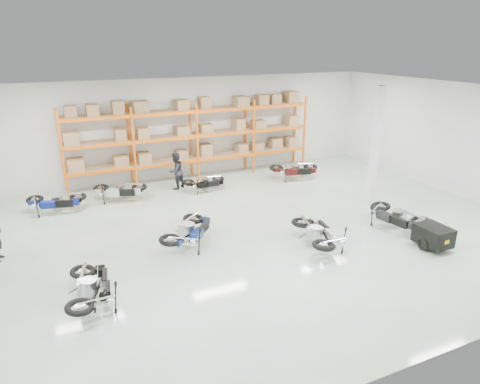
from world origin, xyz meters
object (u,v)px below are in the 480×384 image
moto_touring_right (396,212)px  moto_back_b (119,187)px  moto_blue_centre (190,227)px  trailer (433,236)px  moto_silver_left (320,229)px  moto_back_d (295,167)px  moto_back_c (205,180)px  person_back (176,171)px  moto_back_a (55,198)px  moto_black_far_left (91,283)px

moto_touring_right → moto_back_b: 10.40m
moto_blue_centre → trailer: bearing=-164.1°
moto_silver_left → moto_back_d: moto_silver_left is taller
moto_back_c → person_back: person_back is taller
moto_back_c → moto_back_b: bearing=88.2°
moto_back_c → trailer: bearing=-146.5°
person_back → moto_touring_right: bearing=96.0°
moto_blue_centre → moto_back_c: bearing=-73.1°
moto_back_c → moto_touring_right: bearing=-140.7°
trailer → moto_back_a: (-10.37, 7.94, 0.15)m
trailer → moto_back_a: 13.06m
moto_silver_left → moto_black_far_left: 6.69m
person_back → moto_black_far_left: bearing=28.1°
moto_back_a → moto_back_c: 5.85m
moto_silver_left → moto_black_far_left: (-6.68, -0.27, -0.02)m
moto_silver_left → person_back: (-2.38, 7.21, 0.18)m
moto_silver_left → trailer: 3.48m
moto_back_a → moto_silver_left: bearing=-117.6°
trailer → person_back: 10.30m
moto_touring_right → moto_back_b: (-8.01, 6.64, -0.04)m
moto_touring_right → moto_back_d: 6.14m
moto_touring_right → moto_back_a: bearing=140.2°
moto_black_far_left → moto_back_d: size_ratio=0.99×
moto_back_b → moto_back_d: (7.80, -0.50, 0.03)m
moto_back_c → person_back: (-1.01, 0.78, 0.31)m
moto_touring_right → person_back: (-5.53, 7.09, 0.20)m
trailer → moto_back_d: moto_back_d is taller
trailer → moto_back_b: bearing=134.2°
moto_back_b → moto_back_c: size_ratio=1.15×
moto_back_b → moto_back_c: moto_back_b is taller
moto_back_a → moto_back_b: moto_back_a is taller
moto_back_b → moto_back_c: 3.50m
moto_silver_left → moto_back_a: 9.70m
moto_silver_left → moto_back_c: 6.58m
moto_silver_left → moto_touring_right: (3.15, 0.13, -0.01)m
moto_silver_left → trailer: (3.15, -1.47, -0.20)m
moto_black_far_left → moto_touring_right: moto_touring_right is taller
moto_touring_right → moto_back_a: 12.16m
moto_black_far_left → moto_back_d: 11.63m
moto_silver_left → trailer: bearing=165.3°
moto_touring_right → moto_back_c: 7.76m
moto_blue_centre → moto_back_b: bearing=-33.0°
trailer → moto_silver_left: bearing=154.9°
moto_blue_centre → moto_silver_left: (3.55, -1.82, -0.01)m
moto_back_a → trailer: bearing=-113.1°
moto_back_b → moto_back_c: (3.49, -0.33, -0.07)m
moto_back_d → person_back: bearing=97.3°
moto_silver_left → moto_back_a: size_ratio=1.08×
moto_back_a → moto_back_d: moto_back_d is taller
person_back → moto_back_d: bearing=137.9°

